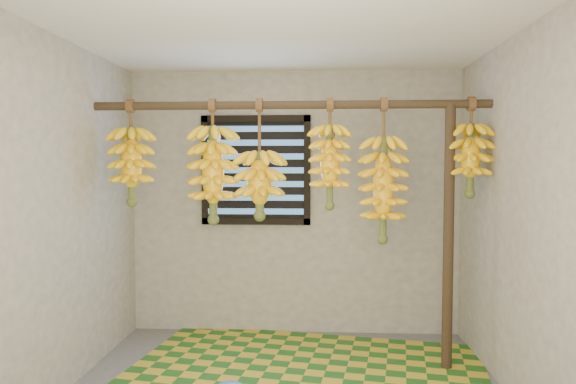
# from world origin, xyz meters

# --- Properties ---
(ceiling) EXTENTS (3.00, 3.00, 0.01)m
(ceiling) POSITION_xyz_m (0.00, 0.00, 2.40)
(ceiling) COLOR silver
(ceiling) RESTS_ON wall_back
(wall_back) EXTENTS (3.00, 0.01, 2.40)m
(wall_back) POSITION_xyz_m (0.00, 1.50, 1.20)
(wall_back) COLOR slate
(wall_back) RESTS_ON floor
(wall_left) EXTENTS (0.01, 3.00, 2.40)m
(wall_left) POSITION_xyz_m (-1.50, 0.00, 1.20)
(wall_left) COLOR slate
(wall_left) RESTS_ON floor
(wall_right) EXTENTS (0.01, 3.00, 2.40)m
(wall_right) POSITION_xyz_m (1.50, 0.00, 1.20)
(wall_right) COLOR slate
(wall_right) RESTS_ON floor
(window) EXTENTS (1.00, 0.04, 1.00)m
(window) POSITION_xyz_m (-0.35, 1.48, 1.50)
(window) COLOR black
(window) RESTS_ON wall_back
(hanging_pole) EXTENTS (3.00, 0.06, 0.06)m
(hanging_pole) POSITION_xyz_m (0.00, 0.70, 2.00)
(hanging_pole) COLOR #3D2E1C
(hanging_pole) RESTS_ON wall_left
(support_post) EXTENTS (0.08, 0.08, 2.00)m
(support_post) POSITION_xyz_m (1.20, 0.70, 1.00)
(support_post) COLOR #3D2E1C
(support_post) RESTS_ON floor
(woven_mat) EXTENTS (2.95, 2.52, 0.01)m
(woven_mat) POSITION_xyz_m (0.10, 0.37, 0.01)
(woven_mat) COLOR #1E5418
(woven_mat) RESTS_ON floor
(banana_bunch_a) EXTENTS (0.32, 0.32, 0.81)m
(banana_bunch_a) POSITION_xyz_m (-1.22, 0.70, 1.54)
(banana_bunch_a) COLOR brown
(banana_bunch_a) RESTS_ON hanging_pole
(banana_bunch_b) EXTENTS (0.35, 0.35, 0.94)m
(banana_bunch_b) POSITION_xyz_m (-0.59, 0.70, 1.47)
(banana_bunch_b) COLOR brown
(banana_bunch_b) RESTS_ON hanging_pole
(banana_bunch_c) EXTENTS (0.36, 0.36, 0.91)m
(banana_bunch_c) POSITION_xyz_m (-0.23, 0.70, 1.40)
(banana_bunch_c) COLOR brown
(banana_bunch_c) RESTS_ON hanging_pole
(banana_bunch_d) EXTENTS (0.30, 0.30, 0.83)m
(banana_bunch_d) POSITION_xyz_m (0.31, 0.70, 1.54)
(banana_bunch_d) COLOR brown
(banana_bunch_d) RESTS_ON hanging_pole
(banana_bunch_e) EXTENTS (0.35, 0.35, 1.08)m
(banana_bunch_e) POSITION_xyz_m (0.71, 0.70, 1.36)
(banana_bunch_e) COLOR brown
(banana_bunch_e) RESTS_ON hanging_pole
(banana_bunch_f) EXTENTS (0.31, 0.31, 0.74)m
(banana_bunch_f) POSITION_xyz_m (1.35, 0.70, 1.59)
(banana_bunch_f) COLOR brown
(banana_bunch_f) RESTS_ON hanging_pole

